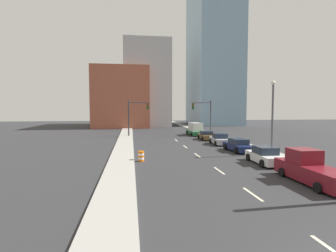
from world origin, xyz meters
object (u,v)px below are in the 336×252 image
(street_lamp, at_px, (273,112))
(sedan_silver, at_px, (220,139))
(traffic_signal_right, at_px, (206,113))
(sedan_brown, at_px, (206,136))
(sedan_white, at_px, (265,156))
(box_truck_green, at_px, (195,129))
(traffic_barrel, at_px, (141,156))
(traffic_signal_left, at_px, (134,113))
(sedan_navy, at_px, (238,145))
(pickup_truck_maroon, at_px, (311,170))

(street_lamp, bearing_deg, sedan_silver, 107.42)
(traffic_signal_right, bearing_deg, sedan_brown, -104.63)
(sedan_white, relative_size, box_truck_green, 0.78)
(traffic_signal_right, height_order, sedan_white, traffic_signal_right)
(sedan_silver, bearing_deg, sedan_brown, 95.33)
(traffic_signal_right, distance_m, street_lamp, 20.02)
(sedan_white, distance_m, box_truck_green, 25.01)
(street_lamp, bearing_deg, sedan_brown, 101.55)
(traffic_signal_right, xyz_separation_m, traffic_barrel, (-12.30, -21.43, -3.54))
(traffic_signal_left, xyz_separation_m, traffic_barrel, (0.33, -21.43, -3.54))
(sedan_navy, bearing_deg, traffic_signal_right, 83.59)
(traffic_signal_right, height_order, box_truck_green, traffic_signal_right)
(sedan_brown, xyz_separation_m, box_truck_green, (-0.08, 6.94, 0.44))
(sedan_white, bearing_deg, sedan_navy, 89.12)
(sedan_white, bearing_deg, street_lamp, 56.39)
(sedan_white, xyz_separation_m, sedan_brown, (-0.00, 18.06, -0.07))
(traffic_signal_left, bearing_deg, pickup_truck_maroon, -69.73)
(pickup_truck_maroon, height_order, sedan_silver, pickup_truck_maroon)
(traffic_barrel, distance_m, box_truck_green, 24.91)
(traffic_signal_right, relative_size, sedan_white, 1.35)
(pickup_truck_maroon, distance_m, sedan_navy, 12.62)
(sedan_white, height_order, box_truck_green, box_truck_green)
(pickup_truck_maroon, relative_size, sedan_navy, 1.23)
(traffic_signal_right, distance_m, sedan_silver, 12.05)
(traffic_signal_left, distance_m, sedan_brown, 13.01)
(pickup_truck_maroon, relative_size, sedan_silver, 1.35)
(street_lamp, bearing_deg, traffic_signal_left, 124.99)
(traffic_barrel, height_order, sedan_navy, sedan_navy)
(sedan_navy, xyz_separation_m, box_truck_green, (-0.45, 18.37, 0.40))
(traffic_signal_left, height_order, box_truck_green, traffic_signal_left)
(sedan_brown, bearing_deg, sedan_white, -88.11)
(traffic_signal_left, height_order, sedan_brown, traffic_signal_left)
(traffic_signal_right, relative_size, sedan_brown, 1.42)
(traffic_barrel, xyz_separation_m, street_lamp, (13.65, 1.46, 4.03))
(traffic_barrel, bearing_deg, box_truck_green, 64.59)
(traffic_signal_left, height_order, street_lamp, street_lamp)
(sedan_white, bearing_deg, sedan_silver, 91.29)
(traffic_barrel, xyz_separation_m, pickup_truck_maroon, (10.72, -8.48, 0.38))
(sedan_navy, height_order, sedan_brown, sedan_navy)
(street_lamp, distance_m, box_truck_green, 21.52)
(street_lamp, xyz_separation_m, sedan_brown, (-2.88, 14.09, -3.88))
(traffic_signal_left, distance_m, traffic_signal_right, 12.63)
(box_truck_green, bearing_deg, street_lamp, -82.32)
(traffic_signal_right, xyz_separation_m, sedan_brown, (-1.53, -5.88, -3.39))
(sedan_navy, relative_size, box_truck_green, 0.80)
(street_lamp, height_order, sedan_silver, street_lamp)
(street_lamp, relative_size, pickup_truck_maroon, 1.30)
(pickup_truck_maroon, xyz_separation_m, sedan_white, (0.05, 5.97, -0.16))
(traffic_signal_right, bearing_deg, traffic_signal_left, 180.00)
(sedan_brown, bearing_deg, pickup_truck_maroon, -88.24)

